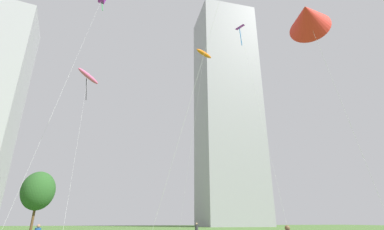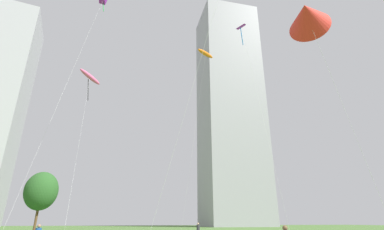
% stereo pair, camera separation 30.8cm
% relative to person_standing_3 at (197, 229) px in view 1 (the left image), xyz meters
% --- Properties ---
extents(person_standing_3, '(0.40, 0.40, 1.78)m').
position_rel_person_standing_3_xyz_m(person_standing_3, '(0.00, 0.00, 0.00)').
color(person_standing_3, '#1E478C').
rests_on(person_standing_3, ground).
extents(kite_flying_0, '(3.47, 12.48, 23.72)m').
position_rel_person_standing_3_xyz_m(kite_flying_0, '(-15.71, 4.98, 21.64)').
color(kite_flying_0, silver).
rests_on(kite_flying_0, ground).
extents(kite_flying_2, '(4.02, 2.35, 29.12)m').
position_rel_person_standing_3_xyz_m(kite_flying_2, '(5.21, -5.38, 26.99)').
color(kite_flying_2, silver).
rests_on(kite_flying_2, ground).
extents(kite_flying_3, '(6.35, 4.20, 18.44)m').
position_rel_person_standing_3_xyz_m(kite_flying_3, '(2.58, -21.29, 15.64)').
color(kite_flying_3, silver).
rests_on(kite_flying_3, ground).
extents(kite_flying_6, '(4.48, 7.60, 29.43)m').
position_rel_person_standing_3_xyz_m(kite_flying_6, '(2.43, 3.00, 27.76)').
color(kite_flying_6, silver).
rests_on(kite_flying_6, ground).
extents(park_tree_1, '(5.43, 5.43, 10.11)m').
position_rel_person_standing_3_xyz_m(park_tree_1, '(-22.63, 19.06, 5.82)').
color(park_tree_1, brown).
rests_on(park_tree_1, ground).
extents(distant_highrise_0, '(26.38, 23.99, 102.35)m').
position_rel_person_standing_3_xyz_m(distant_highrise_0, '(37.51, 74.02, 50.14)').
color(distant_highrise_0, '#939399').
rests_on(distant_highrise_0, ground).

